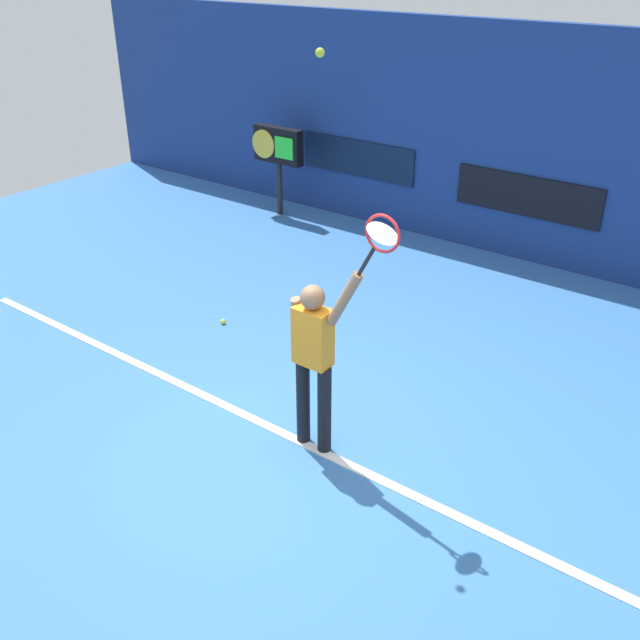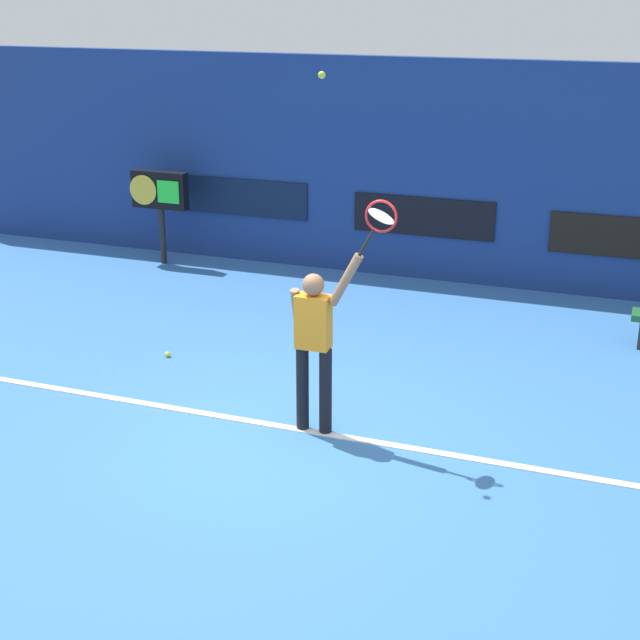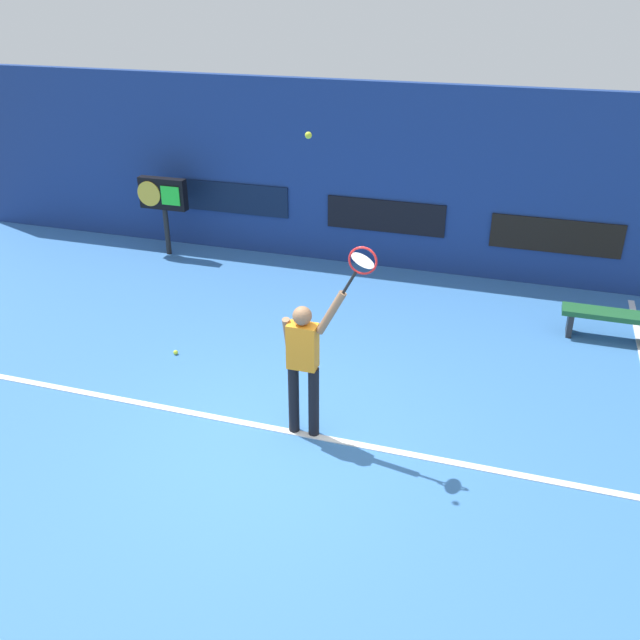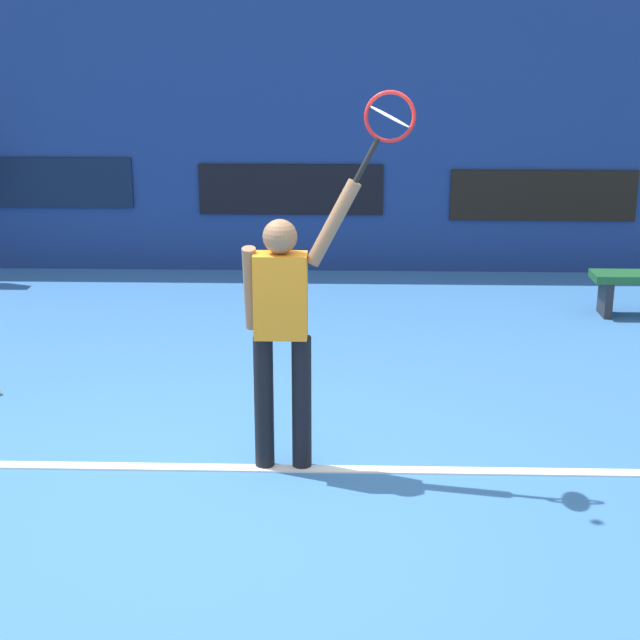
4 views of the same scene
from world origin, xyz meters
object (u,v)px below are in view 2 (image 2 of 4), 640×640
Objects in this scene: tennis_player at (314,339)px; tennis_ball at (322,75)px; spare_ball at (168,354)px; tennis_racket at (379,219)px; scoreboard_clock at (160,194)px.

tennis_ball is at bearing -16.39° from tennis_player.
tennis_player is 28.61× the size of spare_ball.
spare_ball is (-2.49, 1.27, -3.54)m from tennis_ball.
tennis_player is at bearing 163.61° from tennis_ball.
tennis_racket reaches higher than tennis_player.
spare_ball is at bearing -60.06° from scoreboard_clock.
tennis_racket is 1.40m from tennis_ball.
tennis_racket is 9.03× the size of spare_ball.
tennis_racket reaches higher than spare_ball.
spare_ball is at bearing 152.64° from tennis_player.
tennis_racket is 7.14m from scoreboard_clock.
tennis_ball reaches higher than spare_ball.
scoreboard_clock is at bearing 136.62° from tennis_racket.
tennis_ball reaches higher than scoreboard_clock.
tennis_ball is (-0.56, -0.02, 1.28)m from tennis_racket.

